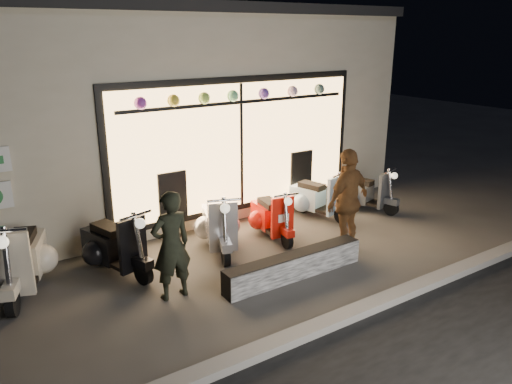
% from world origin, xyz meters
% --- Properties ---
extents(ground, '(40.00, 40.00, 0.00)m').
position_xyz_m(ground, '(0.00, 0.00, 0.00)').
color(ground, '#383533').
rests_on(ground, ground).
extents(kerb, '(40.00, 0.25, 0.12)m').
position_xyz_m(kerb, '(0.00, -2.00, 0.06)').
color(kerb, slate).
rests_on(kerb, ground).
extents(shop_building, '(10.20, 6.23, 4.20)m').
position_xyz_m(shop_building, '(0.00, 4.98, 2.10)').
color(shop_building, beige).
rests_on(shop_building, ground).
extents(graffiti_barrier, '(2.46, 0.28, 0.40)m').
position_xyz_m(graffiti_barrier, '(0.15, -0.65, 0.20)').
color(graffiti_barrier, black).
rests_on(graffiti_barrier, ground).
extents(scooter_silver, '(0.84, 1.50, 1.08)m').
position_xyz_m(scooter_silver, '(-0.24, 1.03, 0.43)').
color(scooter_silver, black).
rests_on(scooter_silver, ground).
extents(scooter_red, '(0.56, 1.34, 0.95)m').
position_xyz_m(scooter_red, '(0.84, 0.98, 0.38)').
color(scooter_red, black).
rests_on(scooter_red, ground).
extents(scooter_black, '(0.76, 1.50, 1.07)m').
position_xyz_m(scooter_black, '(-2.10, 1.19, 0.43)').
color(scooter_black, black).
rests_on(scooter_black, ground).
extents(scooter_cream, '(0.91, 1.62, 1.17)m').
position_xyz_m(scooter_cream, '(-3.38, 1.36, 0.47)').
color(scooter_cream, black).
rests_on(scooter_cream, ground).
extents(scooter_blue, '(0.66, 1.38, 0.98)m').
position_xyz_m(scooter_blue, '(2.20, 1.35, 0.39)').
color(scooter_blue, black).
rests_on(scooter_blue, ground).
extents(scooter_grey, '(0.67, 1.30, 0.93)m').
position_xyz_m(scooter_grey, '(3.35, 1.09, 0.37)').
color(scooter_grey, black).
rests_on(scooter_grey, ground).
extents(man, '(0.60, 0.41, 1.61)m').
position_xyz_m(man, '(-1.66, -0.16, 0.81)').
color(man, black).
rests_on(man, ground).
extents(woman, '(1.14, 0.66, 1.82)m').
position_xyz_m(woman, '(1.56, -0.31, 0.91)').
color(woman, brown).
rests_on(woman, ground).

